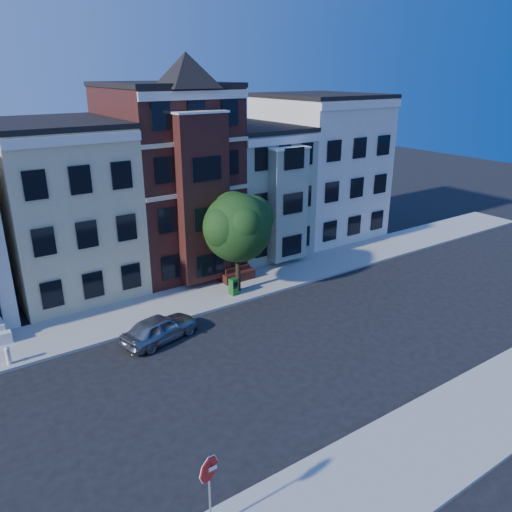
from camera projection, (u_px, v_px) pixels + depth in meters
ground at (300, 349)px, 24.72m from camera, size 120.00×120.00×0.00m
far_sidewalk at (219, 292)px, 30.88m from camera, size 60.00×4.00×0.15m
near_sidewalk at (437, 440)px, 18.51m from camera, size 60.00×4.00×0.15m
house_yellow at (64, 209)px, 30.48m from camera, size 7.00×9.00×10.00m
house_brown at (168, 180)px, 33.84m from camera, size 7.00×9.00×12.00m
house_green at (247, 190)px, 37.82m from camera, size 6.00×9.00×9.00m
house_cream at (318, 167)px, 41.18m from camera, size 8.00×9.00×11.00m
street_tree at (238, 232)px, 29.65m from camera, size 8.44×8.44×7.59m
parked_car at (160, 328)px, 25.27m from camera, size 4.36×2.56×1.39m
newspaper_box at (234, 287)px, 30.22m from camera, size 0.54×0.50×1.04m
fire_hydrant at (8, 357)px, 23.06m from camera, size 0.28×0.28×0.71m
stop_sign at (209, 490)px, 14.29m from camera, size 0.83×0.12×3.02m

